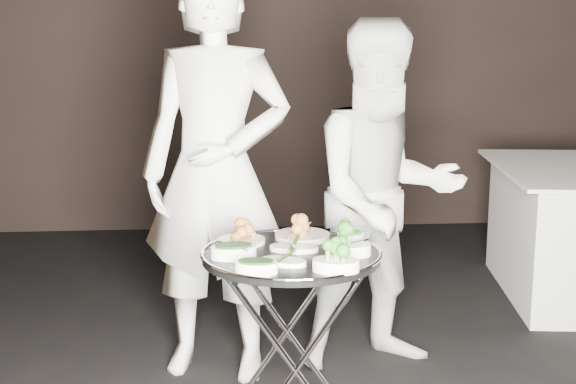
{
  "coord_description": "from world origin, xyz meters",
  "views": [
    {
      "loc": [
        -0.2,
        -2.76,
        1.58
      ],
      "look_at": [
        0.05,
        0.28,
        0.95
      ],
      "focal_mm": 50.0,
      "sensor_mm": 36.0,
      "label": 1
    }
  ],
  "objects": [
    {
      "name": "wall_back",
      "position": [
        0.0,
        3.52,
        1.5
      ],
      "size": [
        6.0,
        0.05,
        3.0
      ],
      "primitive_type": "cube",
      "color": "black",
      "rests_on": "floor"
    },
    {
      "name": "tray_stand",
      "position": [
        0.05,
        0.13,
        0.41
      ],
      "size": [
        0.5,
        0.42,
        0.73
      ],
      "rotation": [
        0.0,
        0.0,
        -0.15
      ],
      "color": "silver",
      "rests_on": "floor"
    },
    {
      "name": "serving_tray",
      "position": [
        0.05,
        0.13,
        0.74
      ],
      "size": [
        0.68,
        0.68,
        0.04
      ],
      "color": "black",
      "rests_on": "tray_stand"
    },
    {
      "name": "potato_plate_a",
      "position": [
        -0.14,
        0.28,
        0.78
      ],
      "size": [
        0.19,
        0.19,
        0.07
      ],
      "rotation": [
        0.0,
        0.0,
        -0.02
      ],
      "color": "beige",
      "rests_on": "serving_tray"
    },
    {
      "name": "potato_plate_b",
      "position": [
        0.11,
        0.33,
        0.78
      ],
      "size": [
        0.23,
        0.23,
        0.08
      ],
      "rotation": [
        0.0,
        0.0,
        0.4
      ],
      "color": "beige",
      "rests_on": "serving_tray"
    },
    {
      "name": "greens_bowl",
      "position": [
        0.29,
        0.25,
        0.78
      ],
      "size": [
        0.11,
        0.11,
        0.06
      ],
      "rotation": [
        0.0,
        0.0,
        0.18
      ],
      "color": "silver",
      "rests_on": "serving_tray"
    },
    {
      "name": "asparagus_plate_a",
      "position": [
        0.06,
        0.15,
        0.77
      ],
      "size": [
        0.2,
        0.14,
        0.04
      ],
      "rotation": [
        0.0,
        0.0,
        -0.23
      ],
      "color": "silver",
      "rests_on": "serving_tray"
    },
    {
      "name": "asparagus_plate_b",
      "position": [
        0.01,
        -0.02,
        0.76
      ],
      "size": [
        0.19,
        0.16,
        0.03
      ],
      "rotation": [
        0.0,
        0.0,
        -0.49
      ],
      "color": "silver",
      "rests_on": "serving_tray"
    },
    {
      "name": "spinach_bowl_a",
      "position": [
        -0.17,
        0.07,
        0.78
      ],
      "size": [
        0.18,
        0.12,
        0.07
      ],
      "rotation": [
        0.0,
        0.0,
        0.08
      ],
      "color": "silver",
      "rests_on": "serving_tray"
    },
    {
      "name": "spinach_bowl_b",
      "position": [
        -0.1,
        -0.12,
        0.78
      ],
      "size": [
        0.17,
        0.12,
        0.06
      ],
      "rotation": [
        0.0,
        0.0,
        -0.19
      ],
      "color": "silver",
      "rests_on": "serving_tray"
    },
    {
      "name": "broccoli_bowl_a",
      "position": [
        0.25,
        0.08,
        0.78
      ],
      "size": [
        0.2,
        0.16,
        0.07
      ],
      "rotation": [
        0.0,
        0.0,
        -0.25
      ],
      "color": "silver",
      "rests_on": "serving_tray"
    },
    {
      "name": "broccoli_bowl_b",
      "position": [
        0.18,
        -0.12,
        0.78
      ],
      "size": [
        0.18,
        0.15,
        0.07
      ],
      "rotation": [
        0.0,
        0.0,
        -0.2
      ],
      "color": "silver",
      "rests_on": "serving_tray"
    },
    {
      "name": "serving_utensils",
      "position": [
        0.06,
        0.19,
        0.79
      ],
      "size": [
        0.57,
        0.4,
        0.01
      ],
      "color": "silver",
      "rests_on": "serving_tray"
    },
    {
      "name": "waiter_left",
      "position": [
        -0.24,
        0.78,
        0.93
      ],
      "size": [
        0.77,
        0.61,
        1.87
      ],
      "primitive_type": "imported",
      "rotation": [
        0.0,
        0.0,
        -0.26
      ],
      "color": "silver",
      "rests_on": "floor"
    },
    {
      "name": "waiter_right",
      "position": [
        0.53,
        0.8,
        0.81
      ],
      "size": [
        0.9,
        0.76,
        1.62
      ],
      "primitive_type": "imported",
      "rotation": [
        0.0,
        0.0,
        0.21
      ],
      "color": "silver",
      "rests_on": "floor"
    }
  ]
}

